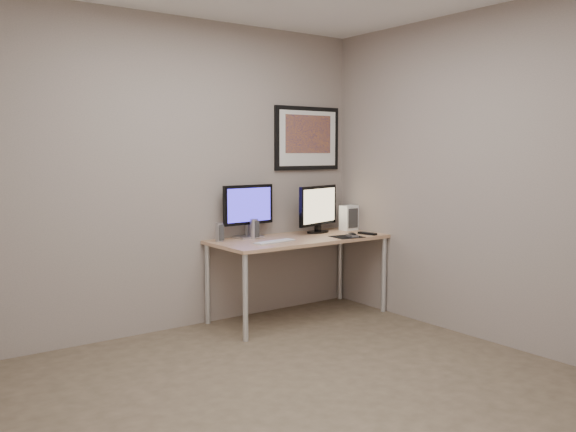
% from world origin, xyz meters
% --- Properties ---
extents(floor, '(3.60, 3.60, 0.00)m').
position_xyz_m(floor, '(0.00, 0.00, 0.00)').
color(floor, '#4C412F').
rests_on(floor, ground).
extents(room, '(3.60, 3.60, 3.60)m').
position_xyz_m(room, '(0.00, 0.45, 1.64)').
color(room, white).
rests_on(room, ground).
extents(desk, '(1.60, 0.70, 0.73)m').
position_xyz_m(desk, '(1.00, 1.35, 0.66)').
color(desk, '#946B47').
rests_on(desk, floor).
extents(framed_art, '(0.75, 0.04, 0.60)m').
position_xyz_m(framed_art, '(1.35, 1.68, 1.62)').
color(framed_art, black).
rests_on(framed_art, room).
extents(monitor_large, '(0.52, 0.18, 0.47)m').
position_xyz_m(monitor_large, '(0.63, 1.60, 0.99)').
color(monitor_large, '#AFAFB4').
rests_on(monitor_large, desk).
extents(monitor_tv, '(0.55, 0.20, 0.45)m').
position_xyz_m(monitor_tv, '(1.33, 1.49, 0.97)').
color(monitor_tv, black).
rests_on(monitor_tv, desk).
extents(speaker_left, '(0.07, 0.07, 0.16)m').
position_xyz_m(speaker_left, '(0.30, 1.54, 0.81)').
color(speaker_left, '#AFAFB4').
rests_on(speaker_left, desk).
extents(speaker_right, '(0.09, 0.09, 0.18)m').
position_xyz_m(speaker_right, '(0.64, 1.52, 0.82)').
color(speaker_right, '#AFAFB4').
rests_on(speaker_right, desk).
extents(keyboard, '(0.41, 0.16, 0.01)m').
position_xyz_m(keyboard, '(0.66, 1.23, 0.74)').
color(keyboard, silver).
rests_on(keyboard, desk).
extents(mousepad, '(0.28, 0.25, 0.00)m').
position_xyz_m(mousepad, '(1.37, 1.12, 0.73)').
color(mousepad, black).
rests_on(mousepad, desk).
extents(mouse, '(0.09, 0.13, 0.04)m').
position_xyz_m(mouse, '(1.40, 1.09, 0.75)').
color(mouse, black).
rests_on(mouse, mousepad).
extents(remote, '(0.08, 0.19, 0.02)m').
position_xyz_m(remote, '(1.63, 1.13, 0.74)').
color(remote, black).
rests_on(remote, desk).
extents(fan_unit, '(0.16, 0.13, 0.24)m').
position_xyz_m(fan_unit, '(1.71, 1.48, 0.85)').
color(fan_unit, white).
rests_on(fan_unit, desk).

